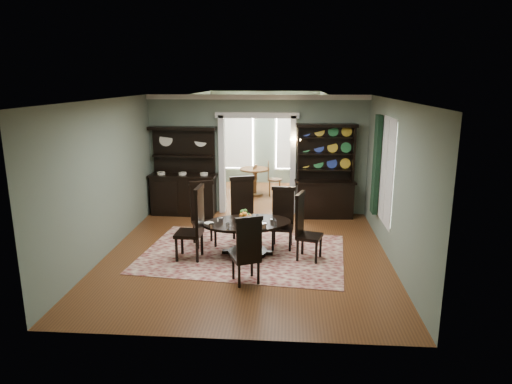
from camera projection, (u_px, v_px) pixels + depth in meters
room at (246, 176)px, 8.64m from camera, size 5.51×6.01×3.01m
parlor at (263, 141)px, 13.97m from camera, size 3.51×3.50×3.01m
doorway_trim at (257, 150)px, 11.49m from camera, size 2.08×0.25×2.57m
right_window at (382, 168)px, 9.30m from camera, size 0.15×1.47×2.12m
wall_sconce at (295, 141)px, 11.21m from camera, size 0.27×0.21×0.21m
rug at (243, 253)px, 9.05m from camera, size 4.16×3.12×0.01m
dining_table at (247, 232)px, 8.88m from camera, size 1.93×1.93×0.68m
centerpiece at (244, 219)px, 8.81m from camera, size 1.42×0.91×0.23m
chair_far_left at (203, 212)px, 9.44m from camera, size 0.63×0.62×1.33m
chair_far_mid at (243, 207)px, 9.67m from camera, size 0.64×0.62×1.38m
chair_far_right at (283, 216)px, 9.28m from camera, size 0.49×0.47×1.25m
chair_end_left at (195, 221)px, 8.61m from camera, size 0.52×0.55×1.43m
chair_end_right at (304, 225)px, 8.64m from camera, size 0.57×0.59×1.30m
chair_near at (248, 249)px, 7.54m from camera, size 0.58×0.57×1.22m
sideboard at (184, 184)px, 11.57m from camera, size 1.70×0.65×2.22m
welsh_dresser at (325, 184)px, 11.32m from camera, size 1.51×0.63×2.32m
parlor_table at (255, 178)px, 13.48m from camera, size 0.87×0.87×0.81m
parlor_chair_left at (252, 179)px, 13.53m from camera, size 0.42×0.41×0.92m
parlor_chair_right at (272, 178)px, 13.47m from camera, size 0.43×0.42×1.01m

